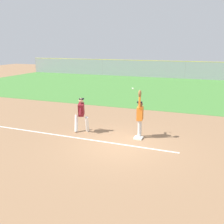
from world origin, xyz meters
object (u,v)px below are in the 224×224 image
object	(u,v)px
first_base	(138,138)
baseball	(133,89)
parked_car_black	(192,71)
parked_car_green	(154,70)
parked_car_silver	(116,68)
runner	(81,113)
fielder	(140,114)

from	to	relation	value
first_base	baseball	bearing A→B (deg)	133.68
baseball	parked_car_black	size ratio (longest dim) A/B	0.02
parked_car_black	parked_car_green	bearing A→B (deg)	-179.20
first_base	parked_car_silver	xyz separation A→B (m)	(-10.96, 26.63, 0.63)
runner	parked_car_black	distance (m)	26.40
fielder	parked_car_silver	size ratio (longest dim) A/B	0.51
baseball	first_base	bearing A→B (deg)	-46.32
parked_car_silver	parked_car_black	bearing A→B (deg)	-4.17
fielder	baseball	world-z (taller)	baseball
fielder	runner	world-z (taller)	fielder
first_base	parked_car_silver	bearing A→B (deg)	112.37
baseball	parked_car_silver	bearing A→B (deg)	111.89
first_base	runner	world-z (taller)	runner
first_base	parked_car_green	xyz separation A→B (m)	(-5.14, 26.63, 0.63)
parked_car_green	parked_car_black	world-z (taller)	same
runner	parked_car_green	world-z (taller)	runner
parked_car_silver	parked_car_black	size ratio (longest dim) A/B	0.97
runner	fielder	bearing A→B (deg)	-14.32
first_base	parked_car_black	bearing A→B (deg)	89.60
parked_car_green	first_base	bearing A→B (deg)	-75.38
first_base	runner	size ratio (longest dim) A/B	0.22
fielder	parked_car_black	world-z (taller)	fielder
fielder	runner	size ratio (longest dim) A/B	1.33
first_base	baseball	size ratio (longest dim) A/B	5.14
fielder	parked_car_green	world-z (taller)	fielder
baseball	parked_car_silver	size ratio (longest dim) A/B	0.02
first_base	runner	bearing A→B (deg)	-178.84
parked_car_silver	parked_car_green	world-z (taller)	same
baseball	parked_car_silver	world-z (taller)	baseball
runner	parked_car_silver	distance (m)	27.88
runner	parked_car_silver	xyz separation A→B (m)	(-8.06, 26.69, -0.32)
baseball	parked_car_green	xyz separation A→B (m)	(-4.69, 26.16, -1.57)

